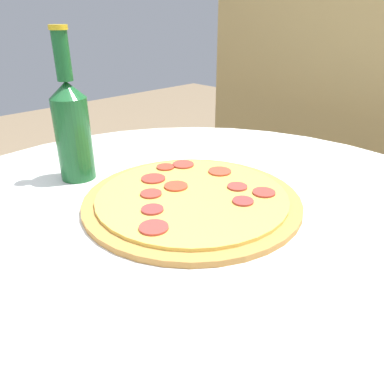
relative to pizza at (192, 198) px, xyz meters
The scene contains 3 objects.
table 0.21m from the pizza, 38.89° to the right, with size 1.04×1.04×0.74m.
pizza is the anchor object (origin of this frame).
beer_bottle 0.26m from the pizza, 160.84° to the right, with size 0.06×0.06×0.27m.
Camera 1 is at (0.34, -0.35, 1.02)m, focal length 35.00 mm.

